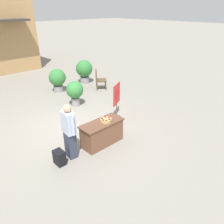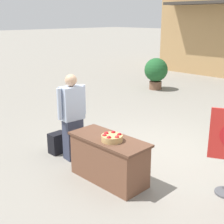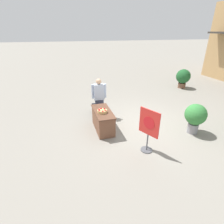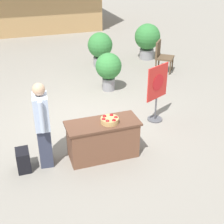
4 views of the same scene
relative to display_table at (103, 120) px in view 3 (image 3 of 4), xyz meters
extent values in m
plane|color=gray|center=(0.01, 1.45, -0.38)|extent=(120.00, 120.00, 0.00)
cube|color=brown|center=(0.00, 0.00, -0.02)|extent=(1.33, 0.57, 0.72)
cube|color=brown|center=(0.00, 0.00, 0.36)|extent=(1.41, 0.61, 0.04)
cylinder|color=tan|center=(0.12, -0.05, 0.43)|extent=(0.34, 0.34, 0.10)
sphere|color=red|center=(0.25, -0.06, 0.47)|extent=(0.08, 0.08, 0.08)
sphere|color=#A30F14|center=(0.19, 0.05, 0.47)|extent=(0.08, 0.08, 0.08)
sphere|color=#A30F14|center=(0.06, 0.05, 0.47)|extent=(0.08, 0.08, 0.08)
sphere|color=red|center=(0.00, -0.06, 0.47)|extent=(0.08, 0.08, 0.08)
sphere|color=red|center=(0.05, -0.15, 0.47)|extent=(0.08, 0.08, 0.08)
sphere|color=#A30F14|center=(0.17, -0.16, 0.47)|extent=(0.08, 0.08, 0.08)
cube|color=#33384C|center=(-1.10, 0.11, 0.02)|extent=(0.27, 0.36, 0.80)
cube|color=silver|center=(-1.10, 0.11, 0.74)|extent=(0.30, 0.44, 0.63)
sphere|color=tan|center=(-1.10, 0.11, 1.17)|extent=(0.22, 0.22, 0.22)
cylinder|color=silver|center=(-1.07, 0.37, 0.76)|extent=(0.09, 0.09, 0.58)
cylinder|color=silver|center=(-1.13, -0.15, 0.76)|extent=(0.09, 0.09, 0.58)
cube|color=black|center=(-1.53, 0.05, -0.17)|extent=(0.24, 0.34, 0.42)
cylinder|color=#4C4C51|center=(1.63, 0.99, -0.37)|extent=(0.36, 0.36, 0.03)
cylinder|color=#4C4C51|center=(1.63, 0.99, -0.08)|extent=(0.04, 0.04, 0.55)
cube|color=red|center=(1.63, 0.99, 0.60)|extent=(0.63, 0.33, 0.80)
cylinder|color=red|center=(1.63, 0.98, 0.60)|extent=(0.35, 0.17, 0.38)
cylinder|color=gray|center=(1.13, 3.07, -0.20)|extent=(0.36, 0.36, 0.36)
sphere|color=#337A38|center=(1.13, 3.07, 0.35)|extent=(0.75, 0.75, 0.75)
cylinder|color=brown|center=(-3.71, 6.15, -0.23)|extent=(0.47, 0.47, 0.31)
sphere|color=#1E5628|center=(-3.71, 6.15, 0.37)|extent=(0.88, 0.88, 0.88)
camera|label=1|loc=(-3.85, -4.50, 3.60)|focal=35.00mm
camera|label=2|loc=(3.40, -3.33, 2.28)|focal=50.00mm
camera|label=3|loc=(5.58, -1.28, 3.01)|focal=28.00mm
camera|label=4|loc=(-1.48, -4.92, 3.32)|focal=50.00mm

